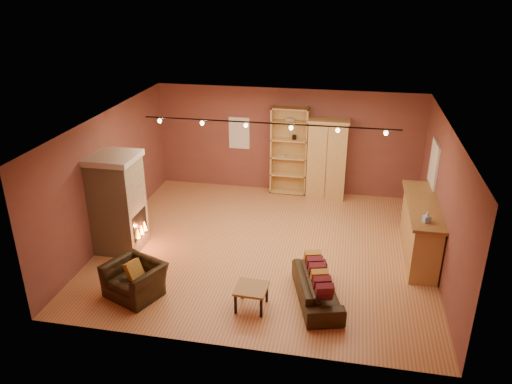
% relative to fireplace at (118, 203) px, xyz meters
% --- Properties ---
extents(floor, '(7.00, 7.00, 0.00)m').
position_rel_fireplace_xyz_m(floor, '(3.04, 0.60, -1.06)').
color(floor, '#B06C3E').
rests_on(floor, ground).
extents(ceiling, '(7.00, 7.00, 0.00)m').
position_rel_fireplace_xyz_m(ceiling, '(3.04, 0.60, 1.74)').
color(ceiling, brown).
rests_on(ceiling, back_wall).
extents(back_wall, '(7.00, 0.02, 2.80)m').
position_rel_fireplace_xyz_m(back_wall, '(3.04, 3.85, 0.34)').
color(back_wall, brown).
rests_on(back_wall, floor).
extents(left_wall, '(0.02, 6.50, 2.80)m').
position_rel_fireplace_xyz_m(left_wall, '(-0.46, 0.60, 0.34)').
color(left_wall, brown).
rests_on(left_wall, floor).
extents(right_wall, '(0.02, 6.50, 2.80)m').
position_rel_fireplace_xyz_m(right_wall, '(6.54, 0.60, 0.34)').
color(right_wall, brown).
rests_on(right_wall, floor).
extents(fireplace, '(1.01, 0.98, 2.12)m').
position_rel_fireplace_xyz_m(fireplace, '(0.00, 0.00, 0.00)').
color(fireplace, '#C3B187').
rests_on(fireplace, floor).
extents(back_window, '(0.56, 0.04, 0.86)m').
position_rel_fireplace_xyz_m(back_window, '(1.74, 3.83, 0.49)').
color(back_window, white).
rests_on(back_window, back_wall).
extents(bookcase, '(0.96, 0.37, 2.36)m').
position_rel_fireplace_xyz_m(bookcase, '(3.12, 3.73, 0.14)').
color(bookcase, tan).
rests_on(bookcase, floor).
extents(armoire, '(1.05, 0.60, 2.12)m').
position_rel_fireplace_xyz_m(armoire, '(4.13, 3.58, 0.01)').
color(armoire, tan).
rests_on(armoire, floor).
extents(bar_counter, '(0.66, 2.49, 1.19)m').
position_rel_fireplace_xyz_m(bar_counter, '(6.24, 0.89, -0.46)').
color(bar_counter, tan).
rests_on(bar_counter, floor).
extents(tissue_box, '(0.15, 0.15, 0.21)m').
position_rel_fireplace_xyz_m(tissue_box, '(6.19, 0.04, 0.22)').
color(tissue_box, '#81AECF').
rests_on(tissue_box, bar_counter).
extents(right_window, '(0.05, 0.90, 1.00)m').
position_rel_fireplace_xyz_m(right_window, '(6.51, 2.00, 0.59)').
color(right_window, white).
rests_on(right_window, right_wall).
extents(loveseat, '(0.94, 1.78, 0.73)m').
position_rel_fireplace_xyz_m(loveseat, '(4.29, -1.13, -0.70)').
color(loveseat, black).
rests_on(loveseat, floor).
extents(armchair, '(1.15, 0.97, 0.85)m').
position_rel_fireplace_xyz_m(armchair, '(0.99, -1.58, -0.63)').
color(armchair, black).
rests_on(armchair, floor).
extents(coffee_table, '(0.57, 0.57, 0.42)m').
position_rel_fireplace_xyz_m(coffee_table, '(3.17, -1.57, -0.71)').
color(coffee_table, olive).
rests_on(coffee_table, floor).
extents(track_rail, '(5.20, 0.09, 0.13)m').
position_rel_fireplace_xyz_m(track_rail, '(3.04, 0.80, 1.63)').
color(track_rail, black).
rests_on(track_rail, ceiling).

